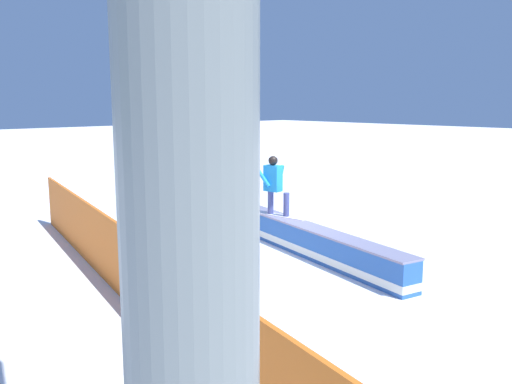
# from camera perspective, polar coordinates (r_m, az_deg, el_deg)

# --- Properties ---
(ground_plane) EXTENTS (120.00, 120.00, 0.00)m
(ground_plane) POSITION_cam_1_polar(r_m,az_deg,el_deg) (12.33, 4.43, -6.19)
(ground_plane) COLOR white
(grind_box) EXTENTS (6.85, 1.94, 0.66)m
(grind_box) POSITION_cam_1_polar(r_m,az_deg,el_deg) (12.25, 4.45, -4.83)
(grind_box) COLOR blue
(grind_box) RESTS_ON ground_plane
(snowboarder) EXTENTS (1.57, 0.55, 1.41)m
(snowboarder) POSITION_cam_1_polar(r_m,az_deg,el_deg) (12.77, 1.94, 0.88)
(snowboarder) COLOR silver
(snowboarder) RESTS_ON grind_box
(safety_fence) EXTENTS (12.92, 2.79, 1.30)m
(safety_fence) POSITION_cam_1_polar(r_m,az_deg,el_deg) (9.55, -14.05, -7.12)
(safety_fence) COLOR orange
(safety_fence) RESTS_ON ground_plane
(trail_marker) EXTENTS (0.40, 0.10, 2.27)m
(trail_marker) POSITION_cam_1_polar(r_m,az_deg,el_deg) (15.62, -5.29, 1.67)
(trail_marker) COLOR #262628
(trail_marker) RESTS_ON ground_plane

